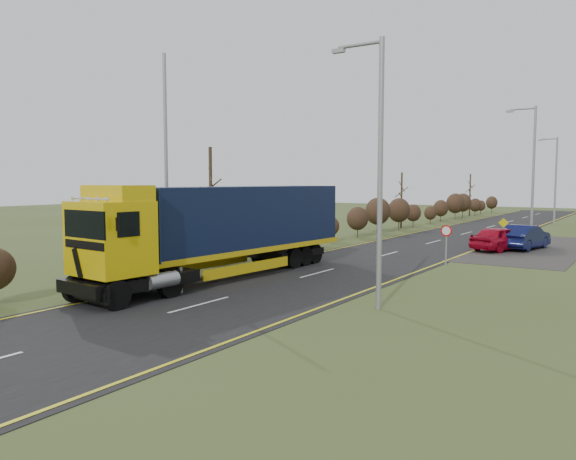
# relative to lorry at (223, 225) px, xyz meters

# --- Properties ---
(ground) EXTENTS (160.00, 160.00, 0.00)m
(ground) POSITION_rel_lorry_xyz_m (2.80, -0.61, -2.35)
(ground) COLOR #3F4C20
(ground) RESTS_ON ground
(road) EXTENTS (8.00, 120.00, 0.02)m
(road) POSITION_rel_lorry_xyz_m (2.80, 9.39, -2.34)
(road) COLOR black
(road) RESTS_ON ground
(layby) EXTENTS (6.00, 18.00, 0.02)m
(layby) POSITION_rel_lorry_xyz_m (9.30, 19.39, -2.34)
(layby) COLOR #2E2C29
(layby) RESTS_ON ground
(lane_markings) EXTENTS (7.52, 116.00, 0.01)m
(lane_markings) POSITION_rel_lorry_xyz_m (2.80, 9.08, -2.32)
(lane_markings) COLOR #D2CE13
(lane_markings) RESTS_ON road
(hedgerow) EXTENTS (2.24, 102.04, 6.05)m
(hedgerow) POSITION_rel_lorry_xyz_m (-3.20, 7.28, -0.73)
(hedgerow) COLOR black
(hedgerow) RESTS_ON ground
(lorry) EXTENTS (3.39, 15.02, 4.14)m
(lorry) POSITION_rel_lorry_xyz_m (0.00, 0.00, 0.00)
(lorry) COLOR black
(lorry) RESTS_ON ground
(car_red_hatchback) EXTENTS (3.11, 4.75, 1.50)m
(car_red_hatchback) POSITION_rel_lorry_xyz_m (7.79, 16.95, -1.60)
(car_red_hatchback) COLOR #AB0820
(car_red_hatchback) RESTS_ON ground
(car_blue_sedan) EXTENTS (2.40, 4.87, 1.53)m
(car_blue_sedan) POSITION_rel_lorry_xyz_m (8.95, 18.53, -1.58)
(car_blue_sedan) COLOR #0A0F3A
(car_blue_sedan) RESTS_ON ground
(streetlight_near) EXTENTS (1.90, 0.18, 8.92)m
(streetlight_near) POSITION_rel_lorry_xyz_m (8.07, -1.72, 2.56)
(streetlight_near) COLOR gray
(streetlight_near) RESTS_ON ground
(streetlight_mid) EXTENTS (1.99, 0.19, 9.36)m
(streetlight_mid) POSITION_rel_lorry_xyz_m (8.48, 22.52, 2.81)
(streetlight_mid) COLOR gray
(streetlight_mid) RESTS_ON ground
(streetlight_far) EXTENTS (1.81, 0.18, 8.49)m
(streetlight_far) POSITION_rel_lorry_xyz_m (7.30, 40.88, 2.31)
(streetlight_far) COLOR gray
(streetlight_far) RESTS_ON ground
(left_pole) EXTENTS (0.16, 0.16, 9.84)m
(left_pole) POSITION_rel_lorry_xyz_m (-2.40, -1.02, 2.57)
(left_pole) COLOR gray
(left_pole) RESTS_ON ground
(speed_sign) EXTENTS (0.57, 0.10, 2.08)m
(speed_sign) POSITION_rel_lorry_xyz_m (7.00, 9.03, -0.93)
(speed_sign) COLOR gray
(speed_sign) RESTS_ON ground
(warning_board) EXTENTS (0.67, 0.11, 1.75)m
(warning_board) POSITION_rel_lorry_xyz_m (7.00, 21.44, -1.30)
(warning_board) COLOR gray
(warning_board) RESTS_ON ground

